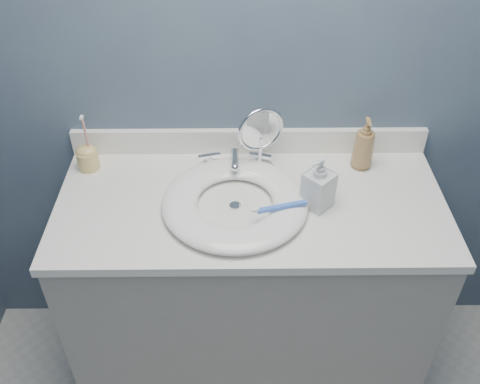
{
  "coord_description": "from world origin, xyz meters",
  "views": [
    {
      "loc": [
        -0.05,
        -0.29,
        1.97
      ],
      "look_at": [
        -0.03,
        0.94,
        0.94
      ],
      "focal_mm": 40.0,
      "sensor_mm": 36.0,
      "label": 1
    }
  ],
  "objects_px": {
    "soap_bottle_clear": "(319,182)",
    "makeup_mirror": "(261,137)",
    "soap_bottle_amber": "(364,144)",
    "toothbrush_holder": "(87,157)"
  },
  "relations": [
    {
      "from": "makeup_mirror",
      "to": "soap_bottle_clear",
      "type": "xyz_separation_m",
      "value": [
        0.17,
        -0.19,
        -0.04
      ]
    },
    {
      "from": "soap_bottle_amber",
      "to": "toothbrush_holder",
      "type": "relative_size",
      "value": 0.9
    },
    {
      "from": "makeup_mirror",
      "to": "toothbrush_holder",
      "type": "distance_m",
      "value": 0.58
    },
    {
      "from": "soap_bottle_amber",
      "to": "toothbrush_holder",
      "type": "bearing_deg",
      "value": -179.93
    },
    {
      "from": "makeup_mirror",
      "to": "soap_bottle_clear",
      "type": "bearing_deg",
      "value": -69.01
    },
    {
      "from": "soap_bottle_amber",
      "to": "soap_bottle_clear",
      "type": "xyz_separation_m",
      "value": [
        -0.17,
        -0.2,
        -0.0
      ]
    },
    {
      "from": "soap_bottle_clear",
      "to": "makeup_mirror",
      "type": "bearing_deg",
      "value": 177.18
    },
    {
      "from": "soap_bottle_amber",
      "to": "soap_bottle_clear",
      "type": "bearing_deg",
      "value": -131.28
    },
    {
      "from": "soap_bottle_amber",
      "to": "makeup_mirror",
      "type": "bearing_deg",
      "value": -178.48
    },
    {
      "from": "makeup_mirror",
      "to": "soap_bottle_amber",
      "type": "bearing_deg",
      "value": -19.57
    }
  ]
}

